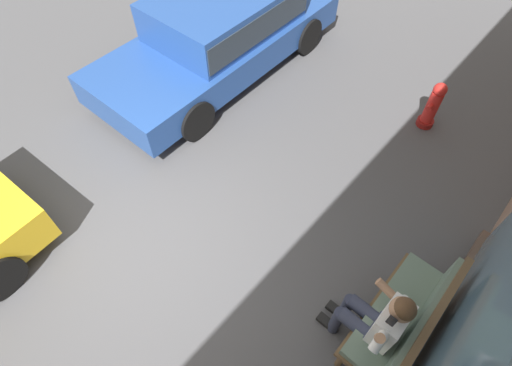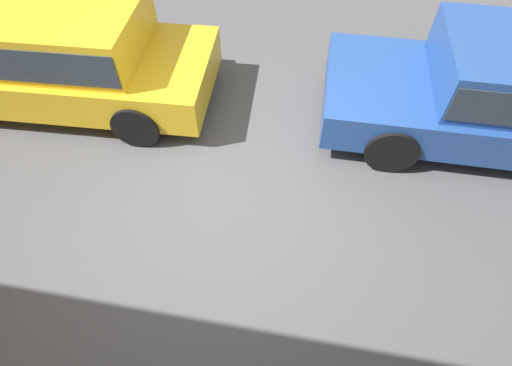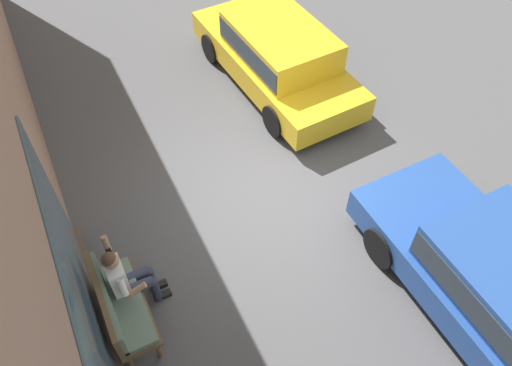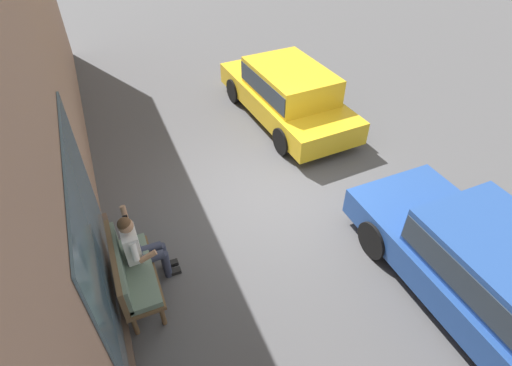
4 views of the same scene
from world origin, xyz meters
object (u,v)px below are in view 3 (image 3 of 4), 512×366
(person_on_phone, at_px, (126,277))
(parked_car_near, at_px, (508,290))
(parked_car_mid, at_px, (278,53))
(bench, at_px, (118,305))

(person_on_phone, relative_size, parked_car_near, 0.30)
(parked_car_near, bearing_deg, parked_car_mid, 2.51)
(bench, height_order, parked_car_near, parked_car_near)
(person_on_phone, distance_m, parked_car_near, 5.11)
(person_on_phone, xyz_separation_m, parked_car_near, (-2.46, -4.48, 0.02))
(person_on_phone, relative_size, parked_car_mid, 0.31)
(parked_car_near, xyz_separation_m, parked_car_mid, (6.00, 0.26, 0.01))
(bench, xyz_separation_m, parked_car_mid, (3.81, -4.44, 0.16))
(parked_car_mid, bearing_deg, bench, 130.68)
(parked_car_mid, bearing_deg, parked_car_near, -177.49)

